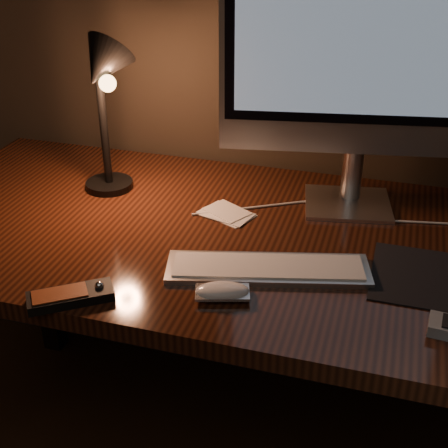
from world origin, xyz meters
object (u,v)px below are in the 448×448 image
(desk, at_px, (247,266))
(keyboard, at_px, (268,268))
(monitor, at_px, (364,45))
(media_remote, at_px, (71,296))
(desk_lamp, at_px, (103,88))
(mouse, at_px, (222,293))

(desk, height_order, keyboard, keyboard)
(monitor, xyz_separation_m, media_remote, (-0.45, -0.53, -0.37))
(monitor, xyz_separation_m, desk_lamp, (-0.57, -0.10, -0.11))
(desk, bearing_deg, mouse, -84.04)
(mouse, distance_m, desk_lamp, 0.58)
(desk, xyz_separation_m, media_remote, (-0.23, -0.41, 0.14))
(media_remote, relative_size, desk_lamp, 0.40)
(desk_lamp, bearing_deg, keyboard, -35.91)
(monitor, height_order, mouse, monitor)
(keyboard, bearing_deg, monitor, 56.07)
(media_remote, height_order, desk_lamp, desk_lamp)
(keyboard, relative_size, media_remote, 2.51)
(mouse, relative_size, media_remote, 0.63)
(media_remote, bearing_deg, mouse, -16.60)
(desk, bearing_deg, desk_lamp, 175.87)
(monitor, bearing_deg, desk_lamp, 179.89)
(mouse, xyz_separation_m, desk_lamp, (-0.39, 0.34, 0.26))
(monitor, distance_m, desk_lamp, 0.58)
(keyboard, xyz_separation_m, desk_lamp, (-0.45, 0.23, 0.26))
(keyboard, relative_size, desk_lamp, 1.01)
(monitor, height_order, desk_lamp, monitor)
(mouse, bearing_deg, desk_lamp, 121.54)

